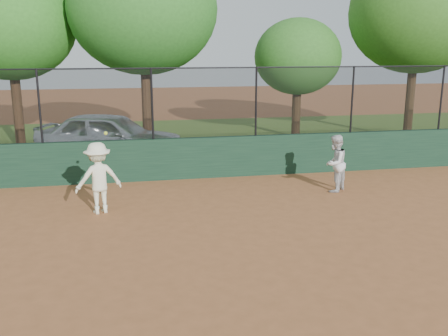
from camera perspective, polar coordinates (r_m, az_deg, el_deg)
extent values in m
plane|color=#9B5A32|center=(8.99, -2.33, -10.98)|extent=(80.00, 80.00, 0.00)
cube|color=#1A3A26|center=(14.48, -6.03, 1.03)|extent=(26.00, 0.20, 1.20)
cube|color=#36551A|center=(20.46, -7.54, 3.00)|extent=(36.00, 12.00, 0.01)
imported|color=silver|center=(17.13, -12.92, 3.51)|extent=(5.25, 3.46, 1.66)
imported|color=silver|center=(13.48, 12.56, 0.52)|extent=(0.93, 0.92, 1.52)
imported|color=white|center=(11.77, -14.16, -1.12)|extent=(1.20, 0.91, 1.65)
sphere|color=#BCD22E|center=(11.23, -13.37, 3.89)|extent=(0.08, 0.08, 0.08)
cube|color=black|center=(14.22, -6.19, 7.34)|extent=(26.00, 0.02, 2.00)
cylinder|color=black|center=(14.14, -6.30, 11.29)|extent=(26.00, 0.04, 0.04)
cylinder|color=black|center=(14.34, -20.35, 6.63)|extent=(0.06, 0.06, 2.00)
cylinder|color=black|center=(14.18, -8.22, 7.26)|extent=(0.06, 0.06, 2.00)
cylinder|color=black|center=(14.65, 3.68, 7.57)|extent=(0.06, 0.06, 2.00)
cylinder|color=black|center=(15.68, 14.44, 7.57)|extent=(0.06, 0.06, 2.00)
cylinder|color=black|center=(17.18, 23.59, 7.37)|extent=(0.06, 0.06, 2.00)
cylinder|color=#482D19|center=(20.47, -22.48, 5.98)|extent=(0.36, 0.36, 2.76)
ellipsoid|color=#2C6C1F|center=(20.35, -23.33, 14.97)|extent=(4.76, 4.32, 4.11)
cylinder|color=#482E19|center=(19.16, -8.83, 6.74)|extent=(0.36, 0.36, 2.98)
ellipsoid|color=#296620|center=(19.08, -9.24, 17.48)|extent=(5.42, 4.93, 4.68)
cylinder|color=#3C2714|center=(21.39, 8.24, 6.10)|extent=(0.36, 0.36, 1.97)
ellipsoid|color=#2B601F|center=(21.22, 8.46, 12.49)|extent=(3.61, 3.28, 3.12)
cylinder|color=#442E18|center=(22.20, 20.44, 6.92)|extent=(0.36, 0.36, 2.94)
ellipsoid|color=#2D5E1B|center=(22.13, 21.24, 16.19)|extent=(5.50, 5.00, 4.75)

